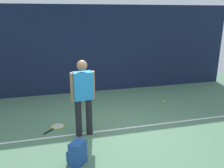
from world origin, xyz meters
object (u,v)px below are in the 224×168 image
Objects in this scene: tennis_racket at (57,127)px; backpack at (77,153)px; tennis_player at (83,94)px; tennis_ball_near_player at (164,101)px.

backpack is at bearing -122.58° from tennis_racket.
tennis_player is 3.01× the size of tennis_racket.
tennis_ball_near_player is (2.64, 1.39, -0.93)m from tennis_player.
tennis_player is 25.76× the size of tennis_ball_near_player.
tennis_player is 1.23m from tennis_racket.
backpack is (0.31, -1.56, 0.20)m from tennis_racket.
backpack is (-0.28, -1.04, -0.76)m from tennis_player.
tennis_racket is 3.35m from tennis_ball_near_player.
tennis_player reaches higher than tennis_ball_near_player.
backpack is at bearing -110.73° from tennis_player.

